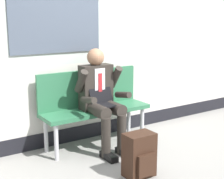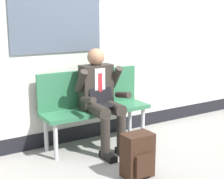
% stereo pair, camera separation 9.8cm
% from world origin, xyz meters
% --- Properties ---
extents(ground_plane, '(18.00, 18.00, 0.00)m').
position_xyz_m(ground_plane, '(0.00, 0.00, 0.00)').
color(ground_plane, gray).
extents(station_wall, '(6.46, 0.16, 2.87)m').
position_xyz_m(station_wall, '(-0.01, 0.70, 1.43)').
color(station_wall, beige).
rests_on(station_wall, ground).
extents(bench_with_person, '(1.39, 0.42, 0.95)m').
position_xyz_m(bench_with_person, '(-0.21, 0.43, 0.55)').
color(bench_with_person, '#2D6B47').
rests_on(bench_with_person, ground).
extents(person_seated, '(0.57, 0.70, 1.23)m').
position_xyz_m(person_seated, '(-0.21, 0.23, 0.66)').
color(person_seated, '#2D2823').
rests_on(person_seated, ground).
extents(backpack, '(0.31, 0.25, 0.46)m').
position_xyz_m(backpack, '(-0.28, -0.62, 0.22)').
color(backpack, '#331E14').
rests_on(backpack, ground).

